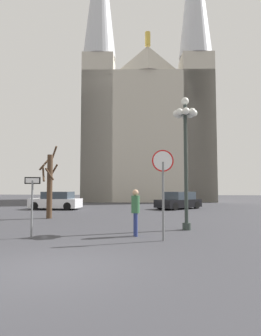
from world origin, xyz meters
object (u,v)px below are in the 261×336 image
at_px(street_lamp, 185,138).
at_px(parked_car_near_black, 179,201).
at_px(cathedral, 147,116).
at_px(bare_tree, 49,184).
at_px(stop_sign, 163,177).
at_px(one_way_arrow_sign, 32,200).
at_px(parked_car_far_white, 56,201).
at_px(pedestrian_walking, 135,208).

height_order(street_lamp, parked_car_near_black, street_lamp).
relative_size(cathedral, parked_car_near_black, 9.39).
height_order(street_lamp, bare_tree, street_lamp).
xyz_separation_m(stop_sign, parked_car_near_black, (1.64, 14.40, -1.54)).
bearing_deg(parked_car_near_black, bare_tree, -135.76).
height_order(stop_sign, street_lamp, street_lamp).
bearing_deg(one_way_arrow_sign, parked_car_near_black, 65.71).
xyz_separation_m(stop_sign, street_lamp, (1.06, 2.59, 1.83)).
xyz_separation_m(street_lamp, bare_tree, (-7.67, 3.76, -1.98)).
distance_m(cathedral, parked_car_far_white, 20.43).
height_order(cathedral, one_way_arrow_sign, cathedral).
bearing_deg(parked_car_near_black, one_way_arrow_sign, -114.29).
xyz_separation_m(stop_sign, bare_tree, (-6.61, 6.36, -0.16)).
bearing_deg(stop_sign, bare_tree, 136.13).
distance_m(one_way_arrow_sign, pedestrian_walking, 3.85).
height_order(one_way_arrow_sign, parked_car_far_white, one_way_arrow_sign).
xyz_separation_m(street_lamp, parked_car_far_white, (-9.67, 10.38, -3.35)).
distance_m(cathedral, one_way_arrow_sign, 30.49).
height_order(parked_car_far_white, pedestrian_walking, pedestrian_walking).
relative_size(one_way_arrow_sign, pedestrian_walking, 1.26).
distance_m(parked_car_far_white, pedestrian_walking, 14.32).
distance_m(bare_tree, parked_car_far_white, 7.04).
xyz_separation_m(cathedral, stop_sign, (1.56, -28.58, -9.60)).
bearing_deg(street_lamp, pedestrian_walking, -139.78).
height_order(one_way_arrow_sign, pedestrian_walking, one_way_arrow_sign).
bearing_deg(street_lamp, bare_tree, 153.87).
bearing_deg(stop_sign, parked_car_near_black, 83.50).
height_order(parked_car_near_black, pedestrian_walking, pedestrian_walking).
height_order(stop_sign, parked_car_far_white, stop_sign).
distance_m(stop_sign, bare_tree, 9.17).
xyz_separation_m(stop_sign, parked_car_far_white, (-8.61, 12.97, -1.52)).
relative_size(street_lamp, pedestrian_walking, 3.33).
xyz_separation_m(one_way_arrow_sign, bare_tree, (-1.81, 6.24, 0.67)).
distance_m(stop_sign, parked_car_far_white, 15.64).
xyz_separation_m(parked_car_near_black, parked_car_far_white, (-10.25, -1.43, 0.01)).
bearing_deg(pedestrian_walking, one_way_arrow_sign, -169.39).
xyz_separation_m(bare_tree, pedestrian_walking, (5.58, -5.53, -0.99)).
xyz_separation_m(cathedral, parked_car_near_black, (3.20, -14.19, -11.13)).
bearing_deg(one_way_arrow_sign, cathedral, 83.51).
bearing_deg(bare_tree, pedestrian_walking, -44.74).
bearing_deg(parked_car_near_black, pedestrian_walking, -101.13).
height_order(street_lamp, pedestrian_walking, street_lamp).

